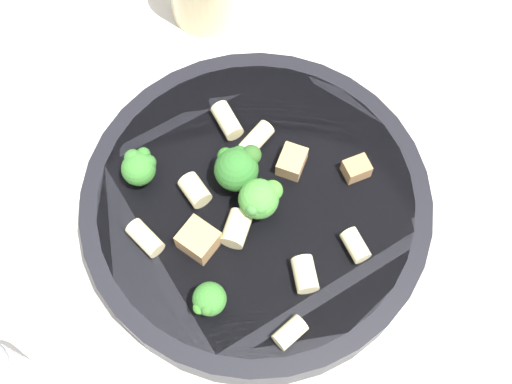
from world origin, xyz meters
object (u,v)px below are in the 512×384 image
(rigatoni_4, at_px, (237,229))
(rigatoni_6, at_px, (195,190))
(rigatoni_3, at_px, (227,121))
(chicken_chunk_1, at_px, (356,169))
(broccoli_floret_2, at_px, (139,167))
(rigatoni_7, at_px, (145,238))
(pasta_bowl, at_px, (256,205))
(chicken_chunk_2, at_px, (292,162))
(rigatoni_5, at_px, (256,139))
(chicken_chunk_0, at_px, (199,240))
(rigatoni_2, at_px, (290,333))
(broccoli_floret_0, at_px, (260,199))
(broccoli_floret_1, at_px, (237,167))
(rigatoni_1, at_px, (355,245))
(broccoli_floret_3, at_px, (209,300))
(rigatoni_0, at_px, (305,274))

(rigatoni_4, bearing_deg, rigatoni_6, -143.85)
(rigatoni_3, relative_size, chicken_chunk_1, 1.53)
(broccoli_floret_2, xyz_separation_m, rigatoni_4, (0.06, 0.06, -0.01))
(rigatoni_3, xyz_separation_m, rigatoni_7, (0.09, -0.07, -0.00))
(pasta_bowl, height_order, chicken_chunk_2, chicken_chunk_2)
(rigatoni_7, bearing_deg, chicken_chunk_2, 110.58)
(rigatoni_5, bearing_deg, pasta_bowl, -9.43)
(broccoli_floret_2, height_order, chicken_chunk_0, broccoli_floret_2)
(pasta_bowl, xyz_separation_m, rigatoni_3, (-0.07, -0.01, 0.02))
(rigatoni_2, relative_size, rigatoni_4, 0.89)
(pasta_bowl, distance_m, rigatoni_4, 0.04)
(broccoli_floret_0, xyz_separation_m, broccoli_floret_1, (-0.03, -0.01, -0.00))
(rigatoni_4, relative_size, rigatoni_5, 0.88)
(broccoli_floret_1, height_order, rigatoni_1, broccoli_floret_1)
(broccoli_floret_1, distance_m, chicken_chunk_0, 0.06)
(chicken_chunk_1, bearing_deg, rigatoni_2, -32.54)
(rigatoni_5, xyz_separation_m, chicken_chunk_1, (0.04, 0.07, -0.00))
(rigatoni_4, relative_size, rigatoni_7, 0.90)
(broccoli_floret_3, bearing_deg, broccoli_floret_1, 160.20)
(pasta_bowl, height_order, rigatoni_2, rigatoni_2)
(broccoli_floret_2, bearing_deg, chicken_chunk_0, 30.43)
(broccoli_floret_3, height_order, rigatoni_1, broccoli_floret_3)
(broccoli_floret_1, xyz_separation_m, rigatoni_1, (0.07, 0.08, -0.02))
(chicken_chunk_0, bearing_deg, broccoli_floret_2, -149.57)
(pasta_bowl, relative_size, rigatoni_7, 9.54)
(rigatoni_0, distance_m, rigatoni_3, 0.14)
(broccoli_floret_2, xyz_separation_m, chicken_chunk_1, (0.02, 0.16, -0.01))
(rigatoni_7, distance_m, chicken_chunk_0, 0.04)
(broccoli_floret_3, xyz_separation_m, rigatoni_7, (-0.06, -0.04, -0.01))
(broccoli_floret_2, bearing_deg, chicken_chunk_1, 81.94)
(rigatoni_3, bearing_deg, broccoli_floret_0, 9.73)
(pasta_bowl, relative_size, broccoli_floret_0, 7.10)
(rigatoni_0, height_order, rigatoni_3, rigatoni_0)
(pasta_bowl, bearing_deg, chicken_chunk_1, 95.89)
(broccoli_floret_1, height_order, broccoli_floret_2, broccoli_floret_1)
(chicken_chunk_2, bearing_deg, broccoli_floret_3, -37.55)
(rigatoni_6, distance_m, chicken_chunk_1, 0.12)
(broccoli_floret_1, height_order, rigatoni_4, broccoli_floret_1)
(broccoli_floret_0, height_order, rigatoni_5, broccoli_floret_0)
(rigatoni_4, bearing_deg, broccoli_floret_2, -131.53)
(chicken_chunk_0, bearing_deg, rigatoni_5, 144.38)
(rigatoni_0, distance_m, rigatoni_1, 0.04)
(chicken_chunk_2, bearing_deg, broccoli_floret_0, -41.85)
(rigatoni_0, bearing_deg, rigatoni_7, -112.85)
(broccoli_floret_3, relative_size, chicken_chunk_0, 1.18)
(rigatoni_4, bearing_deg, chicken_chunk_1, 109.30)
(rigatoni_1, height_order, chicken_chunk_0, chicken_chunk_0)
(broccoli_floret_0, relative_size, rigatoni_5, 1.31)
(rigatoni_3, distance_m, rigatoni_6, 0.06)
(rigatoni_3, height_order, rigatoni_6, rigatoni_6)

